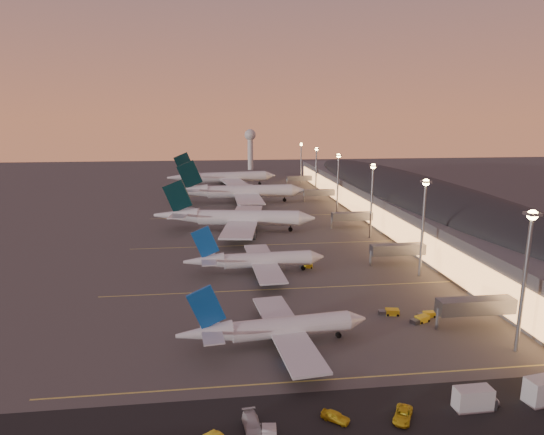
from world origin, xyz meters
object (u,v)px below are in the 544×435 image
(airliner_narrow_north, at_px, (256,260))
(airliner_wide_near, at_px, (234,218))
(baggage_tug_a, at_px, (420,319))
(baggage_tug_b, at_px, (427,315))
(service_van_e, at_px, (482,400))
(service_van_a, at_px, (252,424))
(catering_truck_a, at_px, (475,399))
(airliner_narrow_south, at_px, (275,328))
(service_van_d, at_px, (403,415))
(baggage_tug_c, at_px, (307,266))
(radar_tower, at_px, (250,143))
(airliner_wide_mid, at_px, (238,192))
(baggage_tug_d, at_px, (390,312))
(airliner_wide_far, at_px, (223,177))
(service_van_f, at_px, (335,416))

(airliner_narrow_north, relative_size, airliner_wide_near, 0.64)
(airliner_narrow_north, distance_m, baggage_tug_a, 46.34)
(baggage_tug_b, bearing_deg, service_van_e, -101.80)
(airliner_wide_near, relative_size, service_van_a, 10.93)
(airliner_narrow_north, distance_m, catering_truck_a, 67.74)
(airliner_narrow_south, xyz_separation_m, airliner_wide_near, (-4.12, 88.10, 1.63))
(service_van_d, bearing_deg, airliner_narrow_south, 153.77)
(catering_truck_a, distance_m, service_van_a, 32.13)
(baggage_tug_c, distance_m, service_van_a, 68.83)
(airliner_wide_near, distance_m, radar_tower, 206.33)
(airliner_wide_mid, bearing_deg, catering_truck_a, -82.22)
(radar_tower, bearing_deg, airliner_wide_near, -95.79)
(airliner_narrow_north, distance_m, service_van_e, 67.81)
(catering_truck_a, bearing_deg, service_van_e, 20.83)
(baggage_tug_d, bearing_deg, baggage_tug_a, -30.73)
(airliner_wide_mid, xyz_separation_m, baggage_tug_c, (14.35, -102.46, -5.02))
(radar_tower, relative_size, service_van_d, 6.76)
(service_van_a, distance_m, service_van_e, 33.62)
(airliner_narrow_north, height_order, catering_truck_a, airliner_narrow_north)
(baggage_tug_c, bearing_deg, airliner_wide_near, 124.62)
(service_van_e, bearing_deg, airliner_wide_far, 8.05)
(baggage_tug_d, relative_size, service_van_f, 1.10)
(airliner_wide_near, relative_size, baggage_tug_a, 13.34)
(service_van_e, relative_size, service_van_f, 1.24)
(airliner_narrow_north, relative_size, airliner_wide_far, 0.57)
(airliner_wide_far, distance_m, service_van_f, 224.99)
(baggage_tug_c, height_order, service_van_e, service_van_e)
(baggage_tug_d, bearing_deg, service_van_f, -112.17)
(baggage_tug_b, bearing_deg, radar_tower, 92.42)
(airliner_narrow_south, distance_m, baggage_tug_b, 34.42)
(baggage_tug_a, relative_size, service_van_a, 0.82)
(radar_tower, height_order, baggage_tug_a, radar_tower)
(airliner_narrow_south, height_order, radar_tower, radar_tower)
(baggage_tug_a, xyz_separation_m, baggage_tug_c, (-16.48, 36.98, -0.07))
(airliner_wide_near, distance_m, baggage_tug_a, 89.28)
(airliner_narrow_south, height_order, service_van_d, airliner_narrow_south)
(airliner_wide_mid, xyz_separation_m, service_van_e, (27.64, -166.92, -4.66))
(airliner_narrow_north, xyz_separation_m, radar_tower, (16.92, 252.37, 18.35))
(airliner_wide_near, distance_m, service_van_e, 114.12)
(airliner_wide_near, relative_size, radar_tower, 1.84)
(service_van_d, bearing_deg, airliner_wide_far, 126.41)
(baggage_tug_c, bearing_deg, radar_tower, 101.89)
(airliner_wide_near, height_order, baggage_tug_c, airliner_wide_near)
(airliner_wide_near, xyz_separation_m, baggage_tug_b, (37.39, -79.79, -4.44))
(baggage_tug_b, relative_size, catering_truck_a, 0.61)
(baggage_tug_c, xyz_separation_m, catering_truck_a, (11.81, -65.06, 1.04))
(radar_tower, xyz_separation_m, catering_truck_a, (9.46, -314.74, -20.33))
(baggage_tug_a, relative_size, service_van_e, 0.89)
(baggage_tug_a, bearing_deg, service_van_d, -141.78)
(airliner_wide_near, bearing_deg, baggage_tug_a, -58.04)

